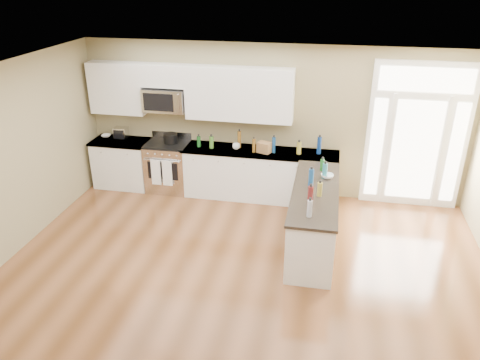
# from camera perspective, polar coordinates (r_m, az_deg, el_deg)

# --- Properties ---
(ground) EXTENTS (8.00, 8.00, 0.00)m
(ground) POSITION_cam_1_polar(r_m,az_deg,el_deg) (5.89, -2.13, -18.28)
(ground) COLOR brown
(room_shell) EXTENTS (8.00, 8.00, 8.00)m
(room_shell) POSITION_cam_1_polar(r_m,az_deg,el_deg) (4.88, -2.44, -3.48)
(room_shell) COLOR #8E835A
(room_shell) RESTS_ON ground
(back_cabinet_left) EXTENTS (1.10, 0.66, 0.94)m
(back_cabinet_left) POSITION_cam_1_polar(r_m,az_deg,el_deg) (9.48, -14.04, 1.85)
(back_cabinet_left) COLOR white
(back_cabinet_left) RESTS_ON ground
(back_cabinet_right) EXTENTS (2.85, 0.66, 0.94)m
(back_cabinet_right) POSITION_cam_1_polar(r_m,az_deg,el_deg) (8.72, 2.38, 0.54)
(back_cabinet_right) COLOR white
(back_cabinet_right) RESTS_ON ground
(peninsula_cabinet) EXTENTS (0.69, 2.32, 0.94)m
(peninsula_cabinet) POSITION_cam_1_polar(r_m,az_deg,el_deg) (7.35, 8.94, -4.73)
(peninsula_cabinet) COLOR white
(peninsula_cabinet) RESTS_ON ground
(upper_cabinet_left) EXTENTS (1.04, 0.33, 0.95)m
(upper_cabinet_left) POSITION_cam_1_polar(r_m,az_deg,el_deg) (9.16, -14.69, 10.80)
(upper_cabinet_left) COLOR white
(upper_cabinet_left) RESTS_ON room_shell
(upper_cabinet_right) EXTENTS (1.94, 0.33, 0.95)m
(upper_cabinet_right) POSITION_cam_1_polar(r_m,az_deg,el_deg) (8.43, -0.11, 10.43)
(upper_cabinet_right) COLOR white
(upper_cabinet_right) RESTS_ON room_shell
(upper_cabinet_short) EXTENTS (0.82, 0.33, 0.40)m
(upper_cabinet_short) POSITION_cam_1_polar(r_m,az_deg,el_deg) (8.74, -9.23, 12.48)
(upper_cabinet_short) COLOR white
(upper_cabinet_short) RESTS_ON room_shell
(microwave) EXTENTS (0.78, 0.41, 0.42)m
(microwave) POSITION_cam_1_polar(r_m,az_deg,el_deg) (8.81, -9.13, 9.63)
(microwave) COLOR silver
(microwave) RESTS_ON room_shell
(entry_door) EXTENTS (1.70, 0.10, 2.60)m
(entry_door) POSITION_cam_1_polar(r_m,az_deg,el_deg) (8.70, 20.73, 4.97)
(entry_door) COLOR white
(entry_door) RESTS_ON ground
(kitchen_range) EXTENTS (0.79, 0.70, 1.08)m
(kitchen_range) POSITION_cam_1_polar(r_m,az_deg,el_deg) (9.12, -8.70, 1.67)
(kitchen_range) COLOR silver
(kitchen_range) RESTS_ON ground
(stockpot) EXTENTS (0.32, 0.32, 0.20)m
(stockpot) POSITION_cam_1_polar(r_m,az_deg,el_deg) (8.93, -8.46, 5.10)
(stockpot) COLOR black
(stockpot) RESTS_ON kitchen_range
(toaster_oven) EXTENTS (0.25, 0.20, 0.22)m
(toaster_oven) POSITION_cam_1_polar(r_m,az_deg,el_deg) (9.40, -14.31, 5.60)
(toaster_oven) COLOR silver
(toaster_oven) RESTS_ON back_cabinet_left
(cardboard_box) EXTENTS (0.28, 0.25, 0.19)m
(cardboard_box) POSITION_cam_1_polar(r_m,az_deg,el_deg) (8.41, 2.98, 3.99)
(cardboard_box) COLOR brown
(cardboard_box) RESTS_ON back_cabinet_right
(bowl_left) EXTENTS (0.21, 0.21, 0.04)m
(bowl_left) POSITION_cam_1_polar(r_m,az_deg,el_deg) (9.57, -16.00, 5.20)
(bowl_left) COLOR white
(bowl_left) RESTS_ON back_cabinet_left
(bowl_peninsula) EXTENTS (0.24, 0.24, 0.06)m
(bowl_peninsula) POSITION_cam_1_polar(r_m,az_deg,el_deg) (7.53, 10.59, 0.47)
(bowl_peninsula) COLOR white
(bowl_peninsula) RESTS_ON peninsula_cabinet
(cup_counter) EXTENTS (0.14, 0.14, 0.11)m
(cup_counter) POSITION_cam_1_polar(r_m,az_deg,el_deg) (8.56, -0.47, 4.11)
(cup_counter) COLOR white
(cup_counter) RESTS_ON back_cabinet_right
(counter_bottles) EXTENTS (2.41, 2.42, 0.32)m
(counter_bottles) POSITION_cam_1_polar(r_m,az_deg,el_deg) (7.74, 5.53, 2.28)
(counter_bottles) COLOR #19591E
(counter_bottles) RESTS_ON back_cabinet_right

